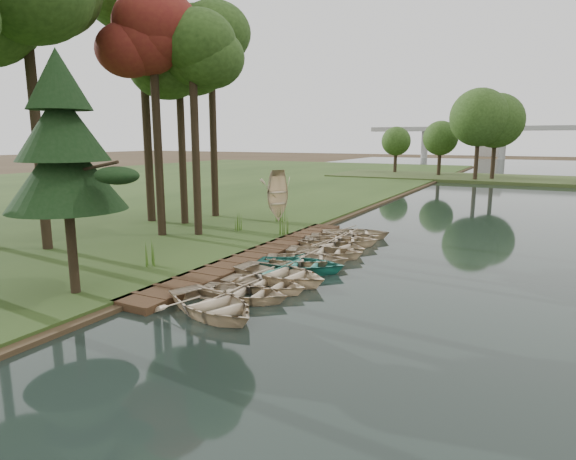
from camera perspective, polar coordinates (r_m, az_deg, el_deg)
The scene contains 29 objects.
ground at distance 21.46m, azimuth 0.20°, elevation -3.88°, with size 300.00×300.00×0.00m, color #3D2F1D.
boardwalk at distance 22.18m, azimuth -3.47°, elevation -3.01°, with size 1.60×16.00×0.30m, color #3C2817.
peninsula at distance 68.63m, azimuth 26.42°, elevation 5.33°, with size 50.00×14.00×0.45m, color #37461F.
far_trees at distance 68.59m, azimuth 24.04°, elevation 10.71°, with size 45.60×5.60×8.80m.
bridge at distance 138.44m, azimuth 29.34°, elevation 10.13°, with size 95.90×4.00×8.60m.
building_b at distance 164.06m, azimuth 22.99°, elevation 10.16°, with size 8.00×8.00×12.00m, color #A5A5A0.
rowboat_0 at distance 15.28m, azimuth -8.96°, elevation -8.41°, with size 2.73×3.82×0.79m, color beige.
rowboat_1 at distance 16.47m, azimuth -5.26°, elevation -7.14°, with size 2.27×3.17×0.66m, color beige.
rowboat_2 at distance 17.34m, azimuth -2.85°, elevation -6.17°, with size 2.29×3.21×0.66m, color beige.
rowboat_3 at distance 18.37m, azimuth -0.93°, elevation -4.94°, with size 2.80×3.92×0.81m, color beige.
rowboat_4 at distance 19.78m, azimuth 1.51°, elevation -3.88°, with size 2.60×3.64×0.75m, color #2F8272.
rowboat_5 at distance 20.64m, azimuth 2.30°, elevation -3.29°, with size 2.53×3.54×0.73m, color beige.
rowboat_6 at distance 22.08m, azimuth 4.39°, elevation -2.38°, with size 2.51×3.52×0.73m, color beige.
rowboat_7 at distance 23.37m, azimuth 5.33°, elevation -1.64°, with size 2.56×3.59×0.74m, color beige.
rowboat_8 at distance 24.50m, azimuth 6.27°, elevation -1.04°, with size 2.68×3.75×0.78m, color beige.
rowboat_9 at distance 25.45m, azimuth 6.76°, elevation -0.65°, with size 2.56×3.58×0.74m, color beige.
rowboat_10 at distance 26.46m, azimuth 8.03°, elevation -0.21°, with size 2.64×3.70×0.77m, color beige.
stored_rowboat at distance 30.25m, azimuth -1.25°, elevation 1.66°, with size 2.31×3.23×0.67m, color beige.
tree_1 at distance 25.60m, azimuth -28.71°, elevation 21.82°, with size 5.57×5.57×13.03m.
tree_2 at distance 26.85m, azimuth -15.72°, elevation 20.20°, with size 4.06×4.06×11.58m.
tree_3 at distance 30.26m, azimuth -12.88°, elevation 19.40°, with size 4.74×4.74×11.92m.
tree_4 at distance 26.44m, azimuth -11.25°, elevation 18.77°, with size 3.73×3.73×10.64m.
tree_5 at distance 32.34m, azimuth -17.13°, elevation 24.51°, with size 5.43×5.43×15.51m.
tree_6 at distance 32.95m, azimuth -9.14°, elevation 20.81°, with size 4.42×4.42×12.99m.
pine_tree at distance 17.24m, azimuth -25.09°, elevation 8.89°, with size 3.80×3.80×7.92m.
reeds_0 at distance 20.48m, azimuth -16.11°, elevation -2.67°, with size 0.60×0.60×1.04m, color #3F661E.
reeds_1 at distance 27.37m, azimuth -5.84°, elevation 0.97°, with size 0.60×0.60×0.98m, color #3F661E.
reeds_2 at distance 26.04m, azimuth -0.66°, elevation 0.66°, with size 0.60×0.60×1.11m, color #3F661E.
reeds_3 at distance 30.28m, azimuth -0.94°, elevation 2.04°, with size 0.60×0.60×1.05m, color #3F661E.
Camera 1 is at (9.59, -18.41, 5.44)m, focal length 30.00 mm.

